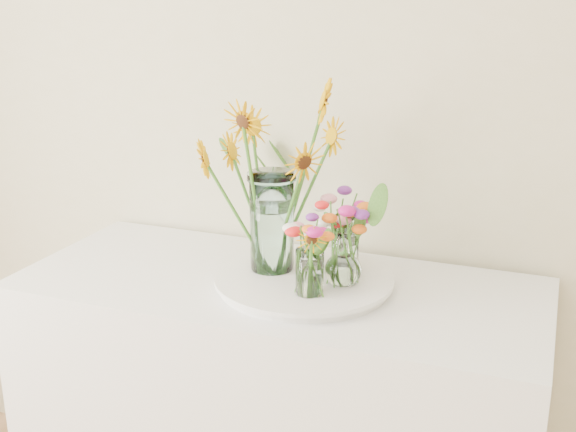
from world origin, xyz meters
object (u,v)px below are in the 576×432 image
at_px(tray, 304,283).
at_px(small_vase_b, 343,260).
at_px(counter, 279,428).
at_px(small_vase_c, 345,249).
at_px(small_vase_a, 310,273).
at_px(mason_jar, 272,222).

distance_m(tray, small_vase_b, 0.13).
xyz_separation_m(counter, small_vase_c, (0.16, 0.08, 0.54)).
height_order(counter, small_vase_c, small_vase_c).
distance_m(counter, small_vase_b, 0.57).
distance_m(counter, small_vase_a, 0.56).
bearing_deg(small_vase_a, tray, 116.76).
height_order(counter, small_vase_a, small_vase_a).
bearing_deg(mason_jar, small_vase_c, 18.26).
xyz_separation_m(small_vase_b, small_vase_c, (-0.02, 0.09, -0.00)).
relative_size(small_vase_b, small_vase_c, 1.06).
relative_size(counter, small_vase_b, 10.25).
xyz_separation_m(mason_jar, small_vase_a, (0.15, -0.12, -0.08)).
bearing_deg(small_vase_a, counter, 139.98).
bearing_deg(small_vase_b, small_vase_a, -121.13).
xyz_separation_m(mason_jar, small_vase_c, (0.18, 0.06, -0.07)).
height_order(tray, small_vase_c, small_vase_c).
height_order(small_vase_a, small_vase_b, small_vase_b).
distance_m(small_vase_a, small_vase_b, 0.11).
height_order(mason_jar, small_vase_b, mason_jar).
xyz_separation_m(tray, small_vase_a, (0.05, -0.10, 0.07)).
height_order(counter, small_vase_b, small_vase_b).
relative_size(mason_jar, small_vase_b, 1.99).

